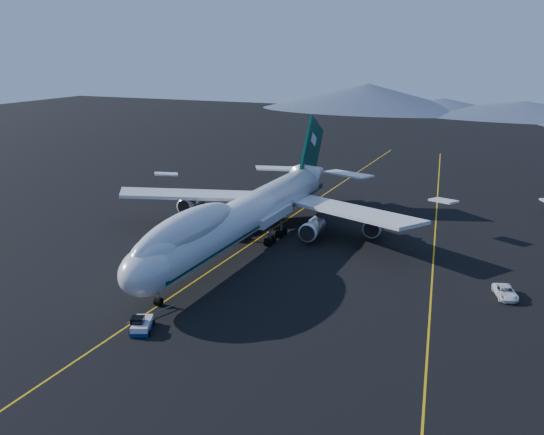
% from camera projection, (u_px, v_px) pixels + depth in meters
% --- Properties ---
extents(ground, '(500.00, 500.00, 0.00)m').
position_uv_depth(ground, '(246.00, 247.00, 103.71)').
color(ground, black).
rests_on(ground, ground).
extents(taxiway_line_main, '(0.25, 220.00, 0.01)m').
position_uv_depth(taxiway_line_main, '(246.00, 247.00, 103.71)').
color(taxiway_line_main, gold).
rests_on(taxiway_line_main, ground).
extents(taxiway_line_side, '(28.08, 198.09, 0.01)m').
position_uv_depth(taxiway_line_side, '(434.00, 252.00, 100.98)').
color(taxiway_line_side, gold).
rests_on(taxiway_line_side, ground).
extents(boeing_747, '(59.62, 72.43, 19.37)m').
position_uv_depth(boeing_747, '(246.00, 214.00, 102.16)').
color(boeing_747, silver).
rests_on(boeing_747, ground).
extents(pushback_tug, '(3.71, 4.81, 1.87)m').
position_uv_depth(pushback_tug, '(142.00, 326.00, 73.15)').
color(pushback_tug, silver).
rests_on(pushback_tug, ground).
extents(service_van, '(4.15, 6.05, 1.54)m').
position_uv_depth(service_van, '(505.00, 292.00, 82.71)').
color(service_van, white).
rests_on(service_van, ground).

